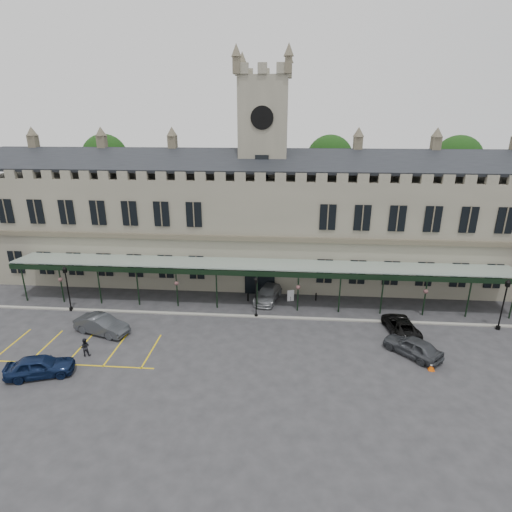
# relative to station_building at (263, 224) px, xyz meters

# --- Properties ---
(ground) EXTENTS (140.00, 140.00, 0.00)m
(ground) POSITION_rel_station_building_xyz_m (0.00, -15.91, -6.47)
(ground) COLOR #2A2A2D
(station_building) EXTENTS (60.00, 10.36, 17.30)m
(station_building) POSITION_rel_station_building_xyz_m (0.00, 0.00, 0.00)
(station_building) COLOR slate
(station_building) RESTS_ON ground
(clock_tower) EXTENTS (5.60, 5.60, 24.80)m
(clock_tower) POSITION_rel_station_building_xyz_m (0.00, 0.09, 6.64)
(clock_tower) COLOR slate
(clock_tower) RESTS_ON ground
(canopy) EXTENTS (50.00, 4.10, 4.30)m
(canopy) POSITION_rel_station_building_xyz_m (0.00, -8.45, -4.06)
(canopy) COLOR #8C9E93
(canopy) RESTS_ON ground
(kerb) EXTENTS (60.00, 0.40, 0.12)m
(kerb) POSITION_rel_station_building_xyz_m (0.00, -10.41, -6.41)
(kerb) COLOR gray
(kerb) RESTS_ON ground
(parking_markings) EXTENTS (16.00, 6.00, 0.01)m
(parking_markings) POSITION_rel_station_building_xyz_m (-14.00, -17.41, -6.47)
(parking_markings) COLOR gold
(parking_markings) RESTS_ON ground
(tree_behind_left) EXTENTS (6.00, 6.00, 16.00)m
(tree_behind_left) POSITION_rel_station_building_xyz_m (-22.00, 9.09, 6.35)
(tree_behind_left) COLOR #332314
(tree_behind_left) RESTS_ON ground
(tree_behind_mid) EXTENTS (6.00, 6.00, 16.00)m
(tree_behind_mid) POSITION_rel_station_building_xyz_m (8.00, 9.09, 6.35)
(tree_behind_mid) COLOR #332314
(tree_behind_mid) RESTS_ON ground
(tree_behind_right) EXTENTS (6.00, 6.00, 16.00)m
(tree_behind_right) POSITION_rel_station_building_xyz_m (24.00, 9.09, 6.35)
(tree_behind_right) COLOR #332314
(tree_behind_right) RESTS_ON ground
(lamp_post_left) EXTENTS (0.45, 0.45, 4.71)m
(lamp_post_left) POSITION_rel_station_building_xyz_m (-18.26, -10.51, -3.68)
(lamp_post_left) COLOR black
(lamp_post_left) RESTS_ON ground
(lamp_post_mid) EXTENTS (0.39, 0.39, 4.15)m
(lamp_post_mid) POSITION_rel_station_building_xyz_m (0.05, -10.40, -4.01)
(lamp_post_mid) COLOR black
(lamp_post_mid) RESTS_ON ground
(lamp_post_right) EXTENTS (0.46, 0.46, 4.90)m
(lamp_post_right) POSITION_rel_station_building_xyz_m (21.93, -10.96, -3.56)
(lamp_post_right) COLOR black
(lamp_post_right) RESTS_ON ground
(traffic_cone) EXTENTS (0.49, 0.49, 0.78)m
(traffic_cone) POSITION_rel_station_building_xyz_m (13.91, -17.78, -6.09)
(traffic_cone) COLOR #E85307
(traffic_cone) RESTS_ON ground
(sign_board) EXTENTS (0.70, 0.25, 1.22)m
(sign_board) POSITION_rel_station_building_xyz_m (3.32, -6.60, -5.87)
(sign_board) COLOR black
(sign_board) RESTS_ON ground
(bollard_left) EXTENTS (0.16, 0.16, 0.92)m
(bollard_left) POSITION_rel_station_building_xyz_m (-1.08, -6.94, -6.01)
(bollard_left) COLOR black
(bollard_left) RESTS_ON ground
(bollard_right) EXTENTS (0.15, 0.15, 0.83)m
(bollard_right) POSITION_rel_station_building_xyz_m (5.96, -6.25, -6.05)
(bollard_right) COLOR black
(bollard_right) RESTS_ON ground
(car_left_a) EXTENTS (5.05, 3.22, 1.60)m
(car_left_a) POSITION_rel_station_building_xyz_m (-15.00, -20.79, -5.67)
(car_left_a) COLOR #0D1A3B
(car_left_a) RESTS_ON ground
(car_left_b) EXTENTS (5.22, 3.09, 1.62)m
(car_left_b) POSITION_rel_station_building_xyz_m (-13.25, -14.48, -5.66)
(car_left_b) COLOR #36393D
(car_left_b) RESTS_ON ground
(car_taxi) EXTENTS (3.23, 5.47, 1.49)m
(car_taxi) POSITION_rel_station_building_xyz_m (1.00, -6.47, -5.72)
(car_taxi) COLOR #919398
(car_taxi) RESTS_ON ground
(car_van) EXTENTS (2.78, 5.10, 1.36)m
(car_van) POSITION_rel_station_building_xyz_m (13.00, -12.15, -5.79)
(car_van) COLOR black
(car_van) RESTS_ON ground
(car_right_a) EXTENTS (4.55, 4.65, 1.58)m
(car_right_a) POSITION_rel_station_building_xyz_m (13.00, -15.81, -5.68)
(car_right_a) COLOR #36393D
(car_right_a) RESTS_ON ground
(person_b) EXTENTS (0.86, 0.74, 1.54)m
(person_b) POSITION_rel_station_building_xyz_m (-12.99, -18.01, -5.70)
(person_b) COLOR black
(person_b) RESTS_ON ground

